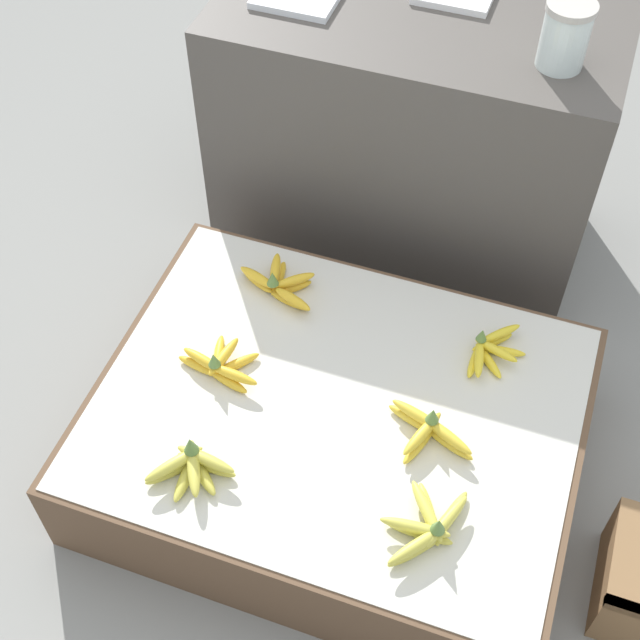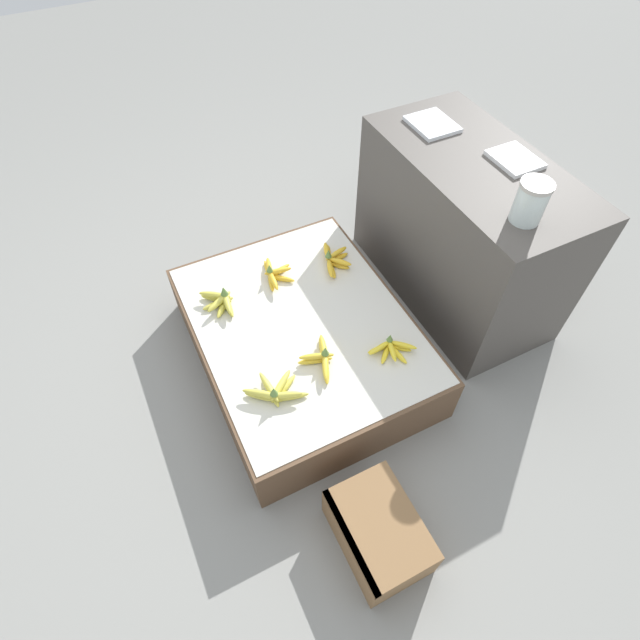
{
  "view_description": "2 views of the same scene",
  "coord_description": "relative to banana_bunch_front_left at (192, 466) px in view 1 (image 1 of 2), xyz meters",
  "views": [
    {
      "loc": [
        0.35,
        -1.11,
        2.02
      ],
      "look_at": [
        -0.08,
        0.11,
        0.42
      ],
      "focal_mm": 50.0,
      "sensor_mm": 36.0,
      "label": 1
    },
    {
      "loc": [
        1.24,
        -0.52,
        1.96
      ],
      "look_at": [
        0.09,
        0.04,
        0.35
      ],
      "focal_mm": 28.0,
      "sensor_mm": 36.0,
      "label": 2
    }
  ],
  "objects": [
    {
      "name": "banana_bunch_front_left",
      "position": [
        0.0,
        0.0,
        0.0
      ],
      "size": [
        0.19,
        0.15,
        0.1
      ],
      "color": "gold",
      "rests_on": "display_platform"
    },
    {
      "name": "glass_jar",
      "position": [
        0.53,
        1.07,
        0.54
      ],
      "size": [
        0.12,
        0.12,
        0.16
      ],
      "color": "silver",
      "rests_on": "back_vendor_table"
    },
    {
      "name": "banana_bunch_middle_left",
      "position": [
        -0.05,
        0.28,
        -0.0
      ],
      "size": [
        0.22,
        0.15,
        0.09
      ],
      "color": "gold",
      "rests_on": "display_platform"
    },
    {
      "name": "banana_bunch_middle_midleft",
      "position": [
        0.47,
        0.26,
        -0.0
      ],
      "size": [
        0.23,
        0.15,
        0.09
      ],
      "color": "gold",
      "rests_on": "display_platform"
    },
    {
      "name": "display_platform",
      "position": [
        0.25,
        0.28,
        -0.16
      ],
      "size": [
        1.14,
        0.89,
        0.26
      ],
      "color": "brown",
      "rests_on": "ground_plane"
    },
    {
      "name": "banana_bunch_back_midleft",
      "position": [
        0.55,
        0.54,
        -0.01
      ],
      "size": [
        0.14,
        0.2,
        0.08
      ],
      "color": "yellow",
      "rests_on": "display_platform"
    },
    {
      "name": "back_vendor_table",
      "position": [
        0.16,
        1.16,
        0.08
      ],
      "size": [
        1.07,
        0.54,
        0.75
      ],
      "color": "#4C4742",
      "rests_on": "ground_plane"
    },
    {
      "name": "ground_plane",
      "position": [
        0.25,
        0.28,
        -0.29
      ],
      "size": [
        10.0,
        10.0,
        0.0
      ],
      "primitive_type": "plane",
      "color": "gray"
    },
    {
      "name": "banana_bunch_front_midleft",
      "position": [
        0.53,
        0.03,
        -0.0
      ],
      "size": [
        0.17,
        0.24,
        0.09
      ],
      "color": "gold",
      "rests_on": "display_platform"
    },
    {
      "name": "banana_bunch_back_left",
      "position": [
        -0.01,
        0.56,
        -0.0
      ],
      "size": [
        0.23,
        0.17,
        0.09
      ],
      "color": "gold",
      "rests_on": "display_platform"
    }
  ]
}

